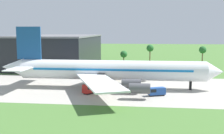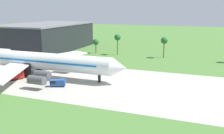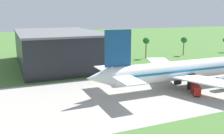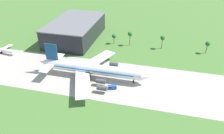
{
  "view_description": "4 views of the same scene",
  "coord_description": "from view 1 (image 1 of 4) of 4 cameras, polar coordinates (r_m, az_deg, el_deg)",
  "views": [
    {
      "loc": [
        -33.82,
        -89.75,
        18.8
      ],
      "look_at": [
        -44.26,
        -0.15,
        6.93
      ],
      "focal_mm": 45.0,
      "sensor_mm": 36.0,
      "label": 1
    },
    {
      "loc": [
        14.78,
        -77.72,
        25.56
      ],
      "look_at": [
        -14.45,
        -0.15,
        5.93
      ],
      "focal_mm": 40.0,
      "sensor_mm": 36.0,
      "label": 2
    },
    {
      "loc": [
        -102.04,
        -65.97,
        24.56
      ],
      "look_at": [
        -74.06,
        -0.15,
        9.12
      ],
      "focal_mm": 40.0,
      "sensor_mm": 36.0,
      "label": 3
    },
    {
      "loc": [
        -5.04,
        -109.73,
        76.01
      ],
      "look_at": [
        -34.02,
        5.0,
        6.0
      ],
      "focal_mm": 35.0,
      "sensor_mm": 36.0,
      "label": 4
    }
  ],
  "objects": [
    {
      "name": "jet_airliner",
      "position": [
        91.29,
        -0.83,
        -0.65
      ],
      "size": [
        72.7,
        59.66,
        19.98
      ],
      "color": "white",
      "rests_on": "ground_plane"
    },
    {
      "name": "baggage_tug",
      "position": [
        82.01,
        8.93,
        -4.92
      ],
      "size": [
        5.39,
        3.68,
        2.4
      ],
      "color": "black",
      "rests_on": "ground_plane"
    },
    {
      "name": "terminal_building",
      "position": [
        152.2,
        -10.75,
        3.33
      ],
      "size": [
        36.72,
        61.2,
        16.13
      ],
      "color": "black",
      "rests_on": "ground_plane"
    },
    {
      "name": "catering_van",
      "position": [
        84.6,
        -4.2,
        -4.29
      ],
      "size": [
        5.1,
        6.56,
        2.91
      ],
      "color": "black",
      "rests_on": "ground_plane"
    }
  ]
}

